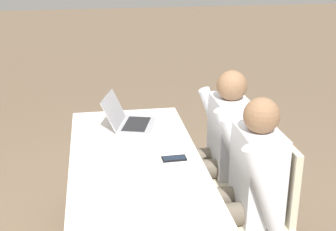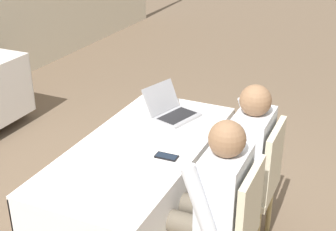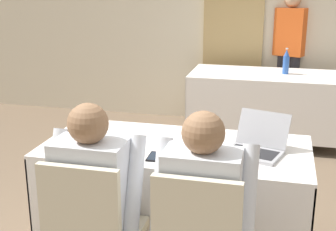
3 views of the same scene
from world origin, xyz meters
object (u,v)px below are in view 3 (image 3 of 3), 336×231
(person_checkered_shirt, at_px, (98,194))
(person_white_shirt, at_px, (204,206))
(laptop, at_px, (256,146))
(water_bottle, at_px, (286,62))
(person_red_shirt, at_px, (289,50))
(cell_phone, at_px, (155,157))

(person_checkered_shirt, height_order, person_white_shirt, same)
(laptop, relative_size, person_checkered_shirt, 0.34)
(laptop, xyz_separation_m, person_white_shirt, (-0.21, -0.58, -0.12))
(water_bottle, height_order, person_white_shirt, person_white_shirt)
(laptop, height_order, person_red_shirt, person_red_shirt)
(person_checkered_shirt, bearing_deg, cell_phone, -119.45)
(cell_phone, distance_m, water_bottle, 2.73)
(cell_phone, distance_m, person_white_shirt, 0.51)
(person_checkered_shirt, bearing_deg, person_red_shirt, -104.66)
(person_white_shirt, xyz_separation_m, person_red_shirt, (0.39, 3.64, 0.24))
(cell_phone, relative_size, person_red_shirt, 0.09)
(cell_phone, distance_m, person_checkered_shirt, 0.43)
(water_bottle, bearing_deg, person_checkered_shirt, -107.11)
(cell_phone, relative_size, person_checkered_shirt, 0.12)
(water_bottle, distance_m, person_white_shirt, 3.02)
(laptop, bearing_deg, person_checkered_shirt, -126.26)
(person_white_shirt, bearing_deg, laptop, -109.76)
(person_checkered_shirt, bearing_deg, laptop, -142.96)
(cell_phone, bearing_deg, person_red_shirt, 75.62)
(laptop, relative_size, person_white_shirt, 0.34)
(cell_phone, bearing_deg, water_bottle, 73.23)
(laptop, relative_size, water_bottle, 1.45)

